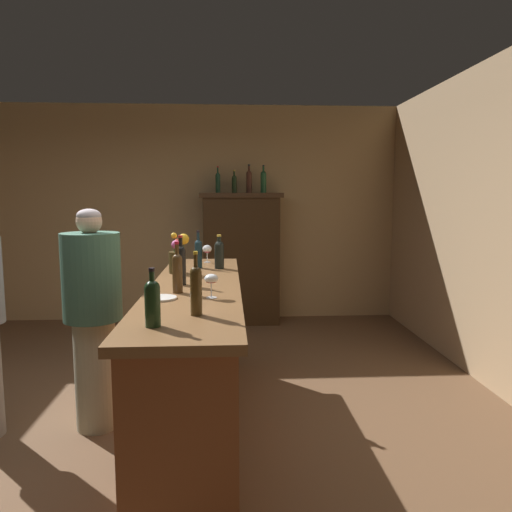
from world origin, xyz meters
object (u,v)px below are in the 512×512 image
Objects in this scene: wine_bottle_pinot at (152,301)px; display_bottle_midleft at (234,183)px; wine_bottle_chardonnay at (198,252)px; patron_tall at (93,312)px; display_bottle_midright at (263,181)px; bar_counter at (197,358)px; cheese_plate at (161,298)px; wine_bottle_malbec at (181,263)px; wine_bottle_riesling at (219,253)px; wine_glass_front at (211,280)px; display_bottle_center at (249,180)px; display_bottle_left at (218,182)px; wine_bottle_merlot at (196,288)px; wine_glass_mid at (207,250)px; wine_bottle_rose at (177,271)px; display_cabinet at (241,256)px; flower_arrangement at (178,256)px.

wine_bottle_pinot is 4.00m from display_bottle_midleft.
wine_bottle_chardonnay is 0.20× the size of patron_tall.
display_bottle_midright is (0.37, 0.00, 0.03)m from display_bottle_midleft.
display_bottle_midleft is (0.31, 2.88, 1.27)m from bar_counter.
wine_bottle_malbec is at bearing 80.46° from cheese_plate.
wine_bottle_riesling reaches higher than wine_glass_front.
patron_tall is at bearing -116.44° from display_bottle_midright.
display_bottle_midleft is (0.16, 2.16, 0.63)m from wine_bottle_riesling.
bar_counter is at bearing -99.71° from display_bottle_center.
display_bottle_left is 0.39m from display_bottle_center.
wine_bottle_riesling is 0.76m from wine_bottle_malbec.
display_bottle_midright reaches higher than display_bottle_midleft.
wine_bottle_merlot reaches higher than wine_glass_mid.
patron_tall reaches higher than wine_glass_front.
display_bottle_left reaches higher than wine_bottle_rose.
display_cabinet is 3.38m from cheese_plate.
wine_bottle_merlot is at bearing -80.42° from flower_arrangement.
wine_glass_front is 0.41× the size of display_bottle_center.
wine_bottle_malbec is 2.13× the size of wine_glass_mid.
display_bottle_midright is at bearing 75.70° from cheese_plate.
patron_tall is at bearing 173.37° from bar_counter.
display_bottle_center reaches higher than wine_glass_front.
display_cabinet is 5.09× the size of wine_bottle_merlot.
cheese_plate is at bearing -90.40° from flower_arrangement.
wine_glass_front is (-0.27, -3.31, 0.28)m from display_cabinet.
flower_arrangement is 1.11× the size of display_bottle_midleft.
wine_bottle_chardonnay is 2.22m from display_bottle_midleft.
wine_bottle_riesling is at bearing 63.23° from patron_tall.
wine_bottle_merlot is 3.83m from display_bottle_midright.
wine_bottle_rose is at bearing -109.34° from bar_counter.
cheese_plate is at bearing -114.21° from wine_bottle_rose.
wine_glass_mid is (0.13, 1.37, -0.02)m from wine_bottle_rose.
display_bottle_left reaches higher than bar_counter.
wine_bottle_rose reaches higher than flower_arrangement.
bar_counter is at bearing -96.08° from display_bottle_midleft.
display_bottle_midright is (0.70, 2.11, 0.65)m from wine_bottle_chardonnay.
display_bottle_midright is (0.84, 2.38, 0.65)m from flower_arrangement.
display_bottle_left is at bearing -180.00° from display_cabinet.
display_bottle_midright is at bearing 71.68° from wine_bottle_chardonnay.
display_bottle_midright is (0.28, 0.00, 0.95)m from display_cabinet.
cheese_plate is at bearing -111.35° from bar_counter.
cheese_plate is (-0.05, 0.60, -0.12)m from wine_bottle_pinot.
wine_bottle_merlot is 0.95× the size of display_bottle_midright.
display_bottle_left is at bearing 86.05° from wine_bottle_malbec.
display_cabinet is 0.93m from display_bottle_midleft.
wine_bottle_pinot is 4.06m from display_bottle_midright.
display_bottle_midleft is (0.40, 2.87, 0.61)m from wine_bottle_malbec.
wine_bottle_merlot is at bearing -90.63° from display_bottle_left.
wine_bottle_pinot is 2.15m from wine_glass_mid.
wine_bottle_chardonnay reaches higher than wine_glass_mid.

